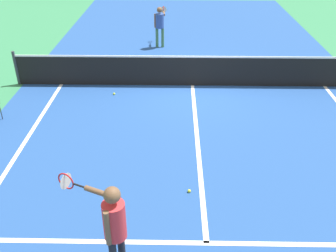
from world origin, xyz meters
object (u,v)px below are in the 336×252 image
net (193,71)px  tennis_ball_near_net (114,94)px  player_near (113,224)px  player_far (160,23)px  tennis_ball_mid_court (189,191)px

net → tennis_ball_near_net: 2.50m
player_near → player_far: player_near is taller
player_far → tennis_ball_near_net: 4.67m
player_far → player_near: bearing=-91.3°
net → tennis_ball_mid_court: size_ratio=166.12×
tennis_ball_mid_court → tennis_ball_near_net: size_ratio=1.00×
net → player_far: 3.90m
net → player_near: player_near is taller
player_near → tennis_ball_mid_court: size_ratio=25.90×
player_near → net: bearing=78.8°
tennis_ball_near_net → player_far: bearing=74.8°
player_near → tennis_ball_mid_court: bearing=59.6°
player_far → tennis_ball_mid_court: 8.90m
net → player_near: size_ratio=6.42×
net → tennis_ball_near_net: size_ratio=166.12×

